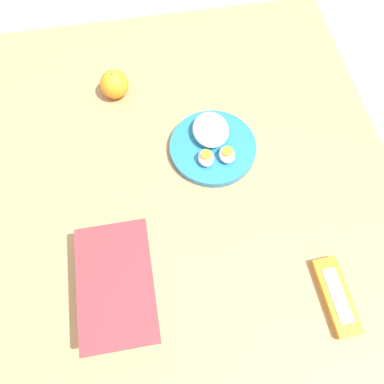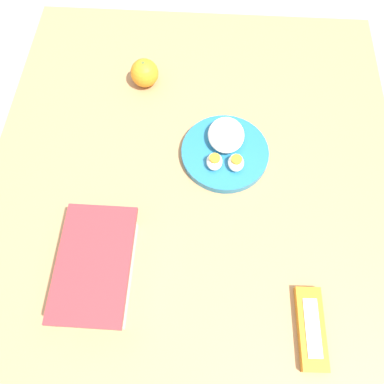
% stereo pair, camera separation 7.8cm
% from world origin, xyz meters
% --- Properties ---
extents(ground_plane, '(10.00, 10.00, 0.00)m').
position_xyz_m(ground_plane, '(0.00, 0.00, 0.00)').
color(ground_plane, '#B2A899').
extents(table, '(1.20, 0.92, 0.74)m').
position_xyz_m(table, '(0.00, 0.00, 0.65)').
color(table, '#AD7F51').
rests_on(table, ground_plane).
extents(food_container, '(0.22, 0.13, 0.08)m').
position_xyz_m(food_container, '(-0.15, 0.17, 0.77)').
color(food_container, white).
rests_on(food_container, table).
extents(orange_fruit, '(0.07, 0.07, 0.07)m').
position_xyz_m(orange_fruit, '(0.34, 0.14, 0.77)').
color(orange_fruit, orange).
rests_on(orange_fruit, table).
extents(rice_plate, '(0.20, 0.20, 0.05)m').
position_xyz_m(rice_plate, '(0.14, -0.07, 0.75)').
color(rice_plate, teal).
rests_on(rice_plate, table).
extents(candy_bar, '(0.15, 0.05, 0.02)m').
position_xyz_m(candy_bar, '(-0.23, -0.23, 0.75)').
color(candy_bar, orange).
rests_on(candy_bar, table).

